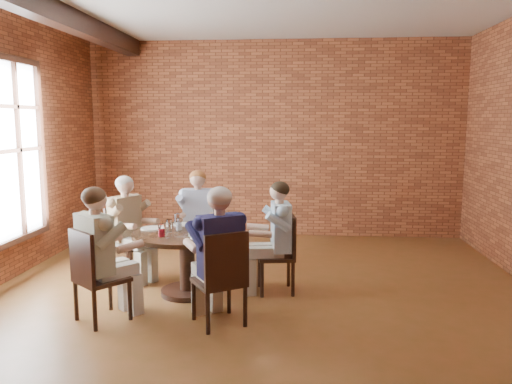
# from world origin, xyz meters

# --- Properties ---
(floor) EXTENTS (7.00, 7.00, 0.00)m
(floor) POSITION_xyz_m (0.00, 0.00, 0.00)
(floor) COLOR brown
(floor) RESTS_ON ground
(wall_back) EXTENTS (7.00, 0.00, 7.00)m
(wall_back) POSITION_xyz_m (0.00, 3.50, 1.70)
(wall_back) COLOR brown
(wall_back) RESTS_ON ground
(wall_front) EXTENTS (7.00, 0.00, 7.00)m
(wall_front) POSITION_xyz_m (0.00, -3.50, 1.70)
(wall_front) COLOR brown
(wall_front) RESTS_ON ground
(ceiling_beam) EXTENTS (0.22, 6.90, 0.26)m
(ceiling_beam) POSITION_xyz_m (-2.45, 0.00, 3.27)
(ceiling_beam) COLOR black
(ceiling_beam) RESTS_ON ceiling
(dining_table) EXTENTS (1.25, 1.25, 0.75)m
(dining_table) POSITION_xyz_m (-0.86, 0.32, 0.53)
(dining_table) COLOR black
(dining_table) RESTS_ON floor
(chair_a) EXTENTS (0.48, 0.48, 0.93)m
(chair_a) POSITION_xyz_m (0.25, 0.50, 0.51)
(chair_a) COLOR black
(chair_a) RESTS_ON floor
(diner_a) EXTENTS (0.72, 0.62, 1.32)m
(diner_a) POSITION_xyz_m (0.17, 0.49, 0.66)
(diner_a) COLOR teal
(diner_a) RESTS_ON floor
(chair_b) EXTENTS (0.47, 0.47, 0.94)m
(chair_b) POSITION_xyz_m (-0.95, 1.51, 0.51)
(chair_b) COLOR black
(chair_b) RESTS_ON floor
(diner_b) EXTENTS (0.59, 0.70, 1.35)m
(diner_b) POSITION_xyz_m (-0.95, 1.42, 0.67)
(diner_b) COLOR #97A4C0
(diner_b) RESTS_ON floor
(chair_c) EXTENTS (0.58, 0.58, 0.94)m
(chair_c) POSITION_xyz_m (-1.80, 0.85, 0.51)
(chair_c) COLOR black
(chair_c) RESTS_ON floor
(diner_c) EXTENTS (0.82, 0.78, 1.33)m
(diner_c) POSITION_xyz_m (-1.72, 0.81, 0.67)
(diner_c) COLOR brown
(diner_c) RESTS_ON floor
(chair_d) EXTENTS (0.63, 0.63, 0.96)m
(chair_d) POSITION_xyz_m (-1.61, -0.59, 0.52)
(chair_d) COLOR black
(chair_d) RESTS_ON floor
(diner_d) EXTENTS (0.86, 0.88, 1.38)m
(diner_d) POSITION_xyz_m (-1.55, -0.52, 0.69)
(diner_d) COLOR #BEA995
(diner_d) RESTS_ON floor
(chair_e) EXTENTS (0.63, 0.63, 0.97)m
(chair_e) POSITION_xyz_m (-0.30, -0.57, 0.52)
(chair_e) COLOR black
(chair_e) RESTS_ON floor
(diner_e) EXTENTS (0.84, 0.89, 1.39)m
(diner_e) POSITION_xyz_m (-0.35, -0.50, 0.70)
(diner_e) COLOR #16163D
(diner_e) RESTS_ON floor
(plate_a) EXTENTS (0.26, 0.26, 0.01)m
(plate_a) POSITION_xyz_m (-0.53, 0.58, 0.76)
(plate_a) COLOR white
(plate_a) RESTS_ON dining_table
(plate_b) EXTENTS (0.26, 0.26, 0.01)m
(plate_b) POSITION_xyz_m (-0.98, 0.70, 0.76)
(plate_b) COLOR white
(plate_b) RESTS_ON dining_table
(plate_c) EXTENTS (0.26, 0.26, 0.01)m
(plate_c) POSITION_xyz_m (-1.30, 0.43, 0.76)
(plate_c) COLOR white
(plate_c) RESTS_ON dining_table
(plate_d) EXTENTS (0.26, 0.26, 0.01)m
(plate_d) POSITION_xyz_m (-0.62, 0.04, 0.76)
(plate_d) COLOR white
(plate_d) RESTS_ON dining_table
(glass_a) EXTENTS (0.07, 0.07, 0.14)m
(glass_a) POSITION_xyz_m (-0.65, 0.40, 0.82)
(glass_a) COLOR white
(glass_a) RESTS_ON dining_table
(glass_b) EXTENTS (0.07, 0.07, 0.14)m
(glass_b) POSITION_xyz_m (-0.67, 0.49, 0.82)
(glass_b) COLOR white
(glass_b) RESTS_ON dining_table
(glass_c) EXTENTS (0.07, 0.07, 0.14)m
(glass_c) POSITION_xyz_m (-1.06, 0.69, 0.82)
(glass_c) COLOR white
(glass_c) RESTS_ON dining_table
(glass_d) EXTENTS (0.07, 0.07, 0.14)m
(glass_d) POSITION_xyz_m (-0.97, 0.40, 0.82)
(glass_d) COLOR white
(glass_d) RESTS_ON dining_table
(glass_e) EXTENTS (0.07, 0.07, 0.14)m
(glass_e) POSITION_xyz_m (-1.06, 0.32, 0.82)
(glass_e) COLOR white
(glass_e) RESTS_ON dining_table
(glass_f) EXTENTS (0.07, 0.07, 0.14)m
(glass_f) POSITION_xyz_m (-1.08, 0.05, 0.82)
(glass_f) COLOR white
(glass_f) RESTS_ON dining_table
(glass_g) EXTENTS (0.07, 0.07, 0.14)m
(glass_g) POSITION_xyz_m (-0.75, 0.11, 0.82)
(glass_g) COLOR white
(glass_g) RESTS_ON dining_table
(smartphone) EXTENTS (0.08, 0.14, 0.01)m
(smartphone) POSITION_xyz_m (-0.42, 0.08, 0.75)
(smartphone) COLOR black
(smartphone) RESTS_ON dining_table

